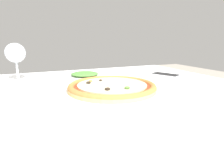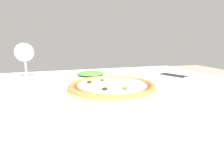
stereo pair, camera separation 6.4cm
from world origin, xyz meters
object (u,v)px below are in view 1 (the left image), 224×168
(cell_phone, at_px, (165,75))
(side_plate, at_px, (85,76))
(dining_table, at_px, (67,116))
(pizza_plate, at_px, (112,88))
(wine_glass_far_right, at_px, (15,54))

(cell_phone, bearing_deg, side_plate, 162.84)
(dining_table, bearing_deg, side_plate, 62.07)
(pizza_plate, height_order, cell_phone, pizza_plate)
(dining_table, height_order, cell_phone, cell_phone)
(pizza_plate, xyz_separation_m, wine_glass_far_right, (-0.31, 0.31, 0.10))
(side_plate, bearing_deg, pizza_plate, -86.17)
(dining_table, xyz_separation_m, pizza_plate, (0.15, -0.04, 0.09))
(dining_table, xyz_separation_m, side_plate, (0.13, 0.25, 0.09))
(side_plate, bearing_deg, wine_glass_far_right, 176.39)
(cell_phone, relative_size, side_plate, 0.72)
(pizza_plate, bearing_deg, dining_table, 165.63)
(dining_table, distance_m, side_plate, 0.30)
(pizza_plate, height_order, side_plate, pizza_plate)
(cell_phone, bearing_deg, dining_table, -165.86)
(pizza_plate, xyz_separation_m, side_plate, (-0.02, 0.29, -0.01))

